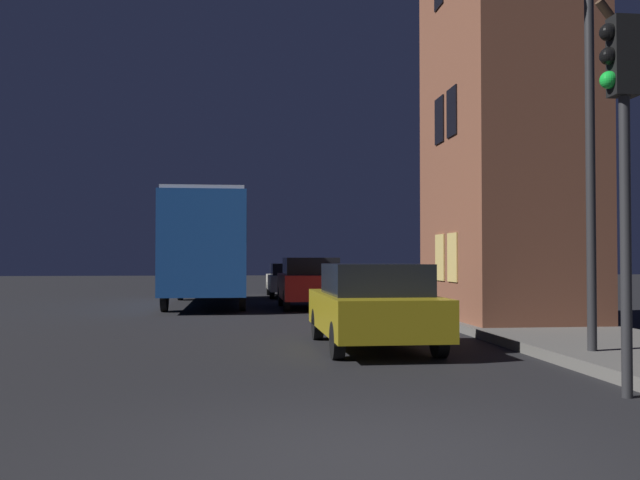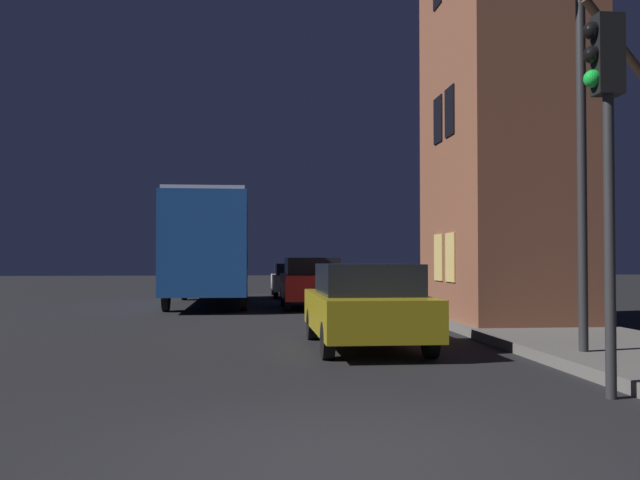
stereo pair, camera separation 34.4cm
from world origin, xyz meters
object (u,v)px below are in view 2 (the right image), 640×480
at_px(car_far_lane, 296,279).
at_px(streetlamp, 550,47).
at_px(traffic_light, 606,122).
at_px(car_near_lane, 366,305).
at_px(bus, 211,241).
at_px(car_mid_lane, 311,282).

bearing_deg(car_far_lane, streetlamp, -82.13).
height_order(traffic_light, car_near_lane, traffic_light).
relative_size(bus, car_mid_lane, 2.34).
xyz_separation_m(streetlamp, car_near_lane, (-2.45, 2.03, -3.94)).
xyz_separation_m(car_near_lane, car_far_lane, (-0.13, 16.65, -0.05)).
xyz_separation_m(traffic_light, bus, (-5.25, 16.51, -0.94)).
distance_m(car_near_lane, car_far_lane, 16.65).
xyz_separation_m(bus, car_far_lane, (3.16, 4.75, -1.42)).
distance_m(streetlamp, traffic_light, 3.10).
xyz_separation_m(streetlamp, bus, (-5.74, 13.93, -2.57)).
bearing_deg(car_mid_lane, car_near_lane, -89.47).
distance_m(bus, car_far_lane, 5.88).
bearing_deg(streetlamp, bus, 112.40).
height_order(traffic_light, car_far_lane, traffic_light).
relative_size(streetlamp, bus, 0.67).
bearing_deg(traffic_light, car_far_lane, 95.61).
bearing_deg(car_mid_lane, bus, 147.67).
distance_m(streetlamp, car_mid_lane, 12.77).
bearing_deg(streetlamp, car_near_lane, 140.34).
distance_m(traffic_light, car_near_lane, 5.52).
height_order(streetlamp, car_near_lane, streetlamp).
bearing_deg(car_mid_lane, streetlamp, -77.96).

